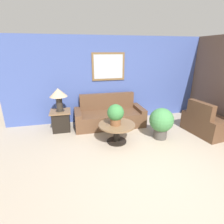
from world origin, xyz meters
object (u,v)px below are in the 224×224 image
object	(u,v)px
side_table	(61,120)
potted_plant_on_table	(116,114)
armchair	(207,123)
coffee_table	(117,129)
table_lamp	(58,95)
couch_main	(109,116)
potted_plant_floor	(161,122)

from	to	relation	value
side_table	potted_plant_on_table	world-z (taller)	potted_plant_on_table
armchair	coffee_table	world-z (taller)	armchair
table_lamp	potted_plant_on_table	xyz separation A→B (m)	(1.33, -1.06, -0.28)
coffee_table	side_table	distance (m)	1.72
armchair	potted_plant_on_table	distance (m)	2.65
couch_main	side_table	bearing A→B (deg)	-177.79
couch_main	armchair	bearing A→B (deg)	-24.63
potted_plant_on_table	potted_plant_floor	bearing A→B (deg)	-1.54
potted_plant_on_table	coffee_table	bearing A→B (deg)	29.59
potted_plant_on_table	couch_main	bearing A→B (deg)	85.52
table_lamp	potted_plant_on_table	bearing A→B (deg)	-38.53
table_lamp	coffee_table	bearing A→B (deg)	-37.13
couch_main	coffee_table	size ratio (longest dim) A/B	2.30
coffee_table	potted_plant_floor	distance (m)	1.17
couch_main	table_lamp	size ratio (longest dim) A/B	3.20
side_table	potted_plant_floor	world-z (taller)	potted_plant_floor
coffee_table	armchair	bearing A→B (deg)	-1.41
couch_main	armchair	distance (m)	2.77
potted_plant_on_table	side_table	bearing A→B (deg)	141.47
potted_plant_floor	coffee_table	bearing A→B (deg)	177.32
table_lamp	potted_plant_floor	bearing A→B (deg)	-23.33
couch_main	side_table	xyz separation A→B (m)	(-1.42, -0.05, 0.01)
side_table	table_lamp	world-z (taller)	table_lamp
coffee_table	table_lamp	size ratio (longest dim) A/B	1.39
armchair	table_lamp	world-z (taller)	table_lamp
armchair	table_lamp	bearing A→B (deg)	66.96
armchair	side_table	size ratio (longest dim) A/B	2.15
potted_plant_on_table	table_lamp	bearing A→B (deg)	141.47
coffee_table	table_lamp	xyz separation A→B (m)	(-1.37, 1.04, 0.70)
coffee_table	side_table	bearing A→B (deg)	142.87
side_table	potted_plant_on_table	size ratio (longest dim) A/B	1.15
potted_plant_floor	potted_plant_on_table	bearing A→B (deg)	178.46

